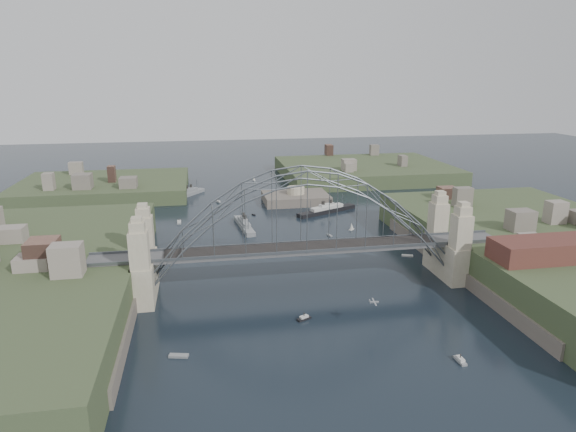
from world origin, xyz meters
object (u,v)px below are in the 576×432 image
at_px(bridge, 304,229).
at_px(ocean_liner, 327,210).
at_px(fort_island, 296,203).
at_px(naval_cruiser_far, 189,193).
at_px(wharf_shed, 545,250).
at_px(naval_cruiser_near, 244,225).

xyz_separation_m(bridge, ocean_liner, (19.14, 54.96, -11.48)).
distance_m(fort_island, naval_cruiser_far, 39.86).
xyz_separation_m(wharf_shed, naval_cruiser_near, (-52.25, 57.05, -9.14)).
bearing_deg(bridge, ocean_liner, 70.79).
bearing_deg(ocean_liner, fort_island, 115.40).
distance_m(naval_cruiser_near, ocean_liner, 29.87).
distance_m(fort_island, naval_cruiser_near, 33.73).
xyz_separation_m(fort_island, naval_cruiser_near, (-20.25, -26.95, 1.20)).
bearing_deg(wharf_shed, naval_cruiser_near, 132.49).
bearing_deg(naval_cruiser_far, bridge, -74.41).
xyz_separation_m(naval_cruiser_near, naval_cruiser_far, (-15.93, 43.62, -0.02)).
xyz_separation_m(naval_cruiser_near, ocean_liner, (27.40, 11.90, -0.02)).
xyz_separation_m(fort_island, naval_cruiser_far, (-36.18, 16.68, 1.18)).
bearing_deg(ocean_liner, naval_cruiser_near, -156.52).
xyz_separation_m(bridge, naval_cruiser_near, (-8.25, 43.05, -11.46)).
relative_size(naval_cruiser_near, naval_cruiser_far, 1.32).
bearing_deg(ocean_liner, wharf_shed, -70.18).
xyz_separation_m(bridge, fort_island, (12.00, 70.00, -12.66)).
distance_m(wharf_shed, naval_cruiser_near, 77.90).
bearing_deg(ocean_liner, naval_cruiser_far, 143.79).
height_order(naval_cruiser_far, ocean_liner, ocean_liner).
relative_size(fort_island, naval_cruiser_near, 1.18).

